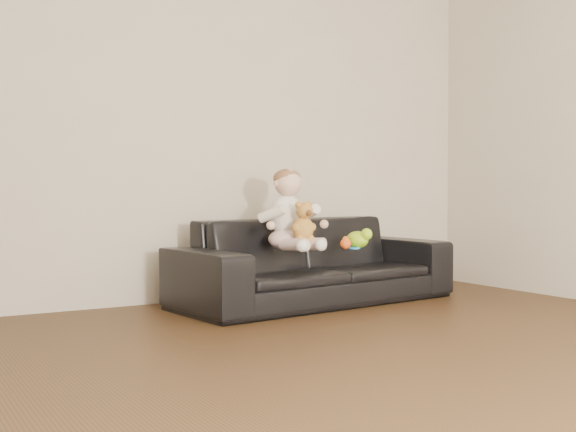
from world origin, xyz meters
TOP-DOWN VIEW (x-y plane):
  - floor at (0.00, 0.00)m, footprint 5.50×5.50m
  - wall_back at (0.00, 2.75)m, footprint 5.00×0.00m
  - sofa at (0.85, 2.25)m, footprint 2.02×0.99m
  - baby at (0.59, 2.14)m, footprint 0.40×0.47m
  - teddy_bear at (0.60, 1.98)m, footprint 0.16×0.16m
  - toy_green at (1.06, 2.06)m, footprint 0.14×0.17m
  - toy_rattle at (0.94, 2.01)m, footprint 0.09×0.09m
  - toy_blue_disc at (1.01, 2.03)m, footprint 0.10×0.10m

SIDE VIEW (x-z plane):
  - floor at x=0.00m, z-range 0.00..0.00m
  - sofa at x=0.85m, z-range 0.00..0.57m
  - toy_blue_disc at x=1.01m, z-range 0.37..0.39m
  - toy_rattle at x=0.94m, z-range 0.37..0.45m
  - toy_green at x=1.06m, z-range 0.37..0.49m
  - teddy_bear at x=0.60m, z-range 0.43..0.68m
  - baby at x=0.59m, z-range 0.34..0.87m
  - wall_back at x=0.00m, z-range -1.20..3.80m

